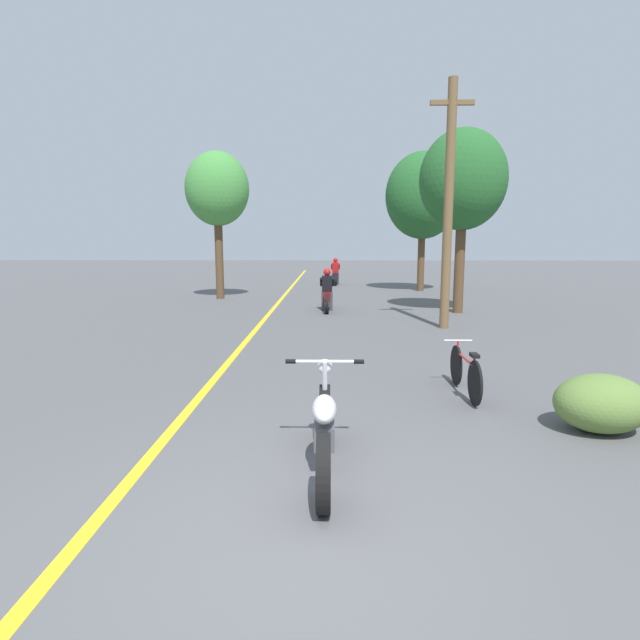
{
  "coord_description": "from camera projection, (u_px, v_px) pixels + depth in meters",
  "views": [
    {
      "loc": [
        0.2,
        -3.58,
        2.25
      ],
      "look_at": [
        0.05,
        5.09,
        0.9
      ],
      "focal_mm": 28.0,
      "sensor_mm": 36.0,
      "label": 1
    }
  ],
  "objects": [
    {
      "name": "lane_stripe_center",
      "position": [
        272.0,
        310.0,
        16.85
      ],
      "size": [
        0.14,
        48.0,
        0.01
      ],
      "primitive_type": "cube",
      "color": "yellow",
      "rests_on": "ground"
    },
    {
      "name": "roadside_tree_left",
      "position": [
        217.0,
        190.0,
        19.6
      ],
      "size": [
        2.51,
        2.26,
        5.78
      ],
      "color": "#513A23",
      "rests_on": "ground"
    },
    {
      "name": "roadside_bush",
      "position": [
        601.0,
        403.0,
        5.96
      ],
      "size": [
        1.1,
        0.88,
        0.7
      ],
      "color": "#5B7A38",
      "rests_on": "ground"
    },
    {
      "name": "motorcycle_foreground",
      "position": [
        324.0,
        429.0,
        4.93
      ],
      "size": [
        0.84,
        2.12,
        1.01
      ],
      "color": "black",
      "rests_on": "ground"
    },
    {
      "name": "roadside_tree_right_far",
      "position": [
        423.0,
        196.0,
        22.78
      ],
      "size": [
        3.42,
        3.08,
        6.34
      ],
      "color": "#513A23",
      "rests_on": "ground"
    },
    {
      "name": "motorcycle_rider_lead",
      "position": [
        327.0,
        295.0,
        16.57
      ],
      "size": [
        0.5,
        2.13,
        1.41
      ],
      "color": "black",
      "rests_on": "ground"
    },
    {
      "name": "roadside_tree_right_near",
      "position": [
        463.0,
        181.0,
        15.54
      ],
      "size": [
        2.72,
        2.44,
        5.75
      ],
      "color": "#513A23",
      "rests_on": "ground"
    },
    {
      "name": "ground_plane",
      "position": [
        303.0,
        534.0,
        3.89
      ],
      "size": [
        120.0,
        120.0,
        0.0
      ],
      "primitive_type": "plane",
      "color": "#515154"
    },
    {
      "name": "utility_pole",
      "position": [
        448.0,
        204.0,
        12.76
      ],
      "size": [
        1.1,
        0.24,
        6.29
      ],
      "color": "brown",
      "rests_on": "ground"
    },
    {
      "name": "motorcycle_rider_far",
      "position": [
        335.0,
        274.0,
        26.9
      ],
      "size": [
        0.5,
        2.12,
        1.44
      ],
      "color": "black",
      "rests_on": "ground"
    },
    {
      "name": "bicycle_parked",
      "position": [
        465.0,
        372.0,
        7.43
      ],
      "size": [
        0.44,
        1.66,
        0.74
      ],
      "color": "black",
      "rests_on": "ground"
    }
  ]
}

